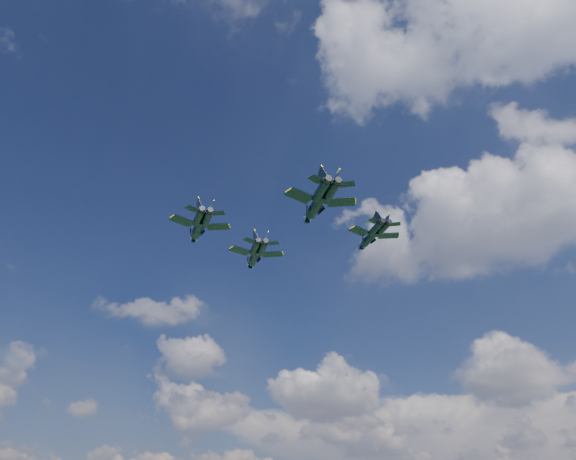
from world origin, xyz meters
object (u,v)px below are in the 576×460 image
Objects in this scene: jet_lead at (254,257)px; jet_slot at (316,206)px; jet_left at (198,229)px; jet_right at (369,238)px.

jet_lead is 29.38m from jet_slot.
jet_right is (22.34, 26.01, 2.89)m from jet_left.
jet_right reaches higher than jet_left.
jet_lead is 0.92× the size of jet_slot.
jet_left is at bearing 177.81° from jet_right.
jet_slot reaches higher than jet_left.
jet_left is (2.69, -20.66, -3.35)m from jet_lead.
jet_left is 34.41m from jet_right.
jet_right is (25.04, 5.35, -0.46)m from jet_lead.
jet_right is 20.73m from jet_slot.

